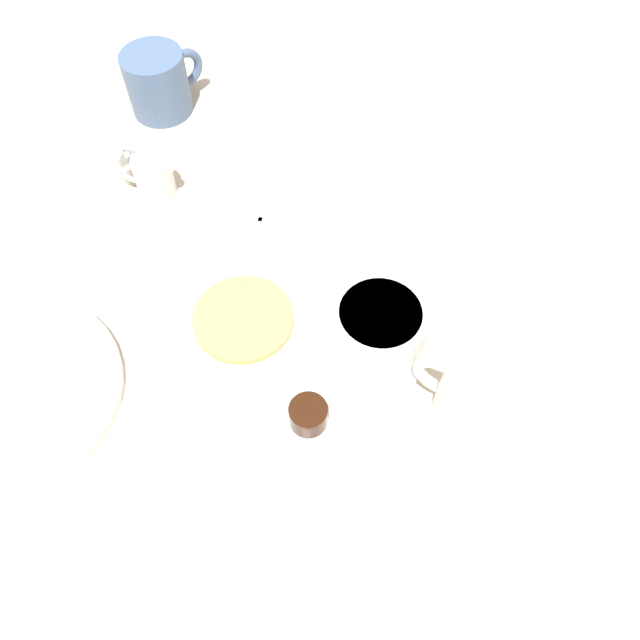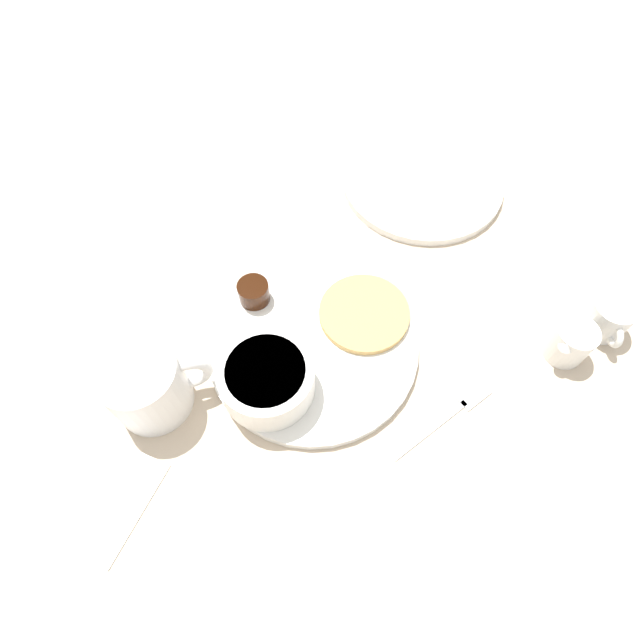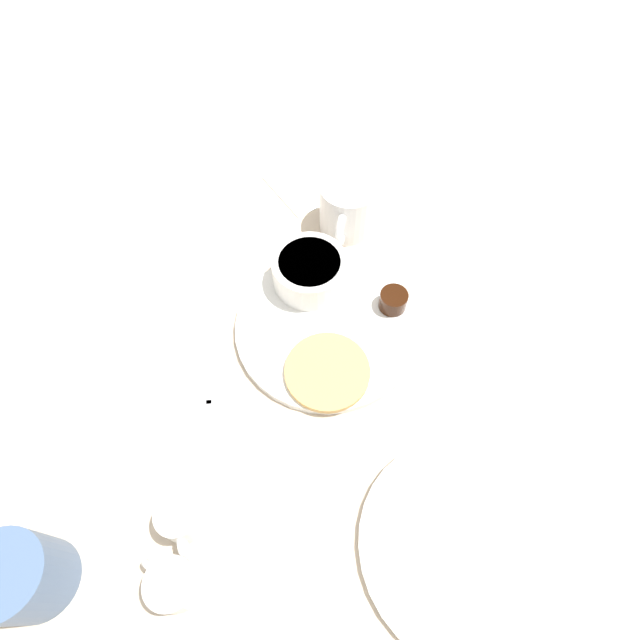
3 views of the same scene
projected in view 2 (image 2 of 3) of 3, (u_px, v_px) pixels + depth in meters
name	position (u px, v px, depth m)	size (l,w,h in m)	color
ground_plane	(313.00, 347.00, 0.62)	(4.00, 4.00, 0.00)	#C6B299
plate	(313.00, 345.00, 0.61)	(0.26, 0.26, 0.01)	white
pancake_stack	(364.00, 313.00, 0.62)	(0.11, 0.11, 0.01)	tan
bowl	(267.00, 378.00, 0.55)	(0.11, 0.11, 0.05)	white
syrup_cup	(254.00, 292.00, 0.63)	(0.04, 0.04, 0.03)	black
butter_ramekin	(249.00, 384.00, 0.56)	(0.05, 0.05, 0.04)	white
coffee_mug	(148.00, 386.00, 0.55)	(0.10, 0.10, 0.09)	white
creamer_pitcher_near	(571.00, 342.00, 0.59)	(0.07, 0.05, 0.05)	white
creamer_pitcher_far	(608.00, 317.00, 0.61)	(0.07, 0.05, 0.05)	white
fork	(453.00, 412.00, 0.57)	(0.13, 0.08, 0.00)	silver
napkin	(107.00, 498.00, 0.52)	(0.11, 0.08, 0.00)	white
far_plate	(422.00, 182.00, 0.75)	(0.24, 0.24, 0.01)	white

